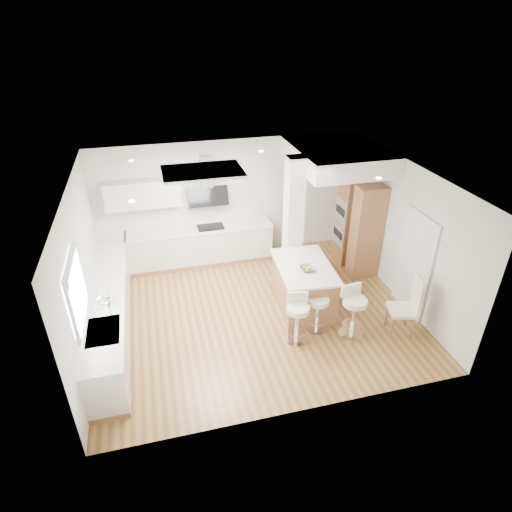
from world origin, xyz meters
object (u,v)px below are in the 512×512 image
object	(u,v)px
bar_stool_b	(317,307)
bar_stool_c	(353,309)
bar_stool_a	(297,316)
peninsula	(303,286)
dining_chair	(409,303)

from	to	relation	value
bar_stool_b	bar_stool_c	size ratio (longest dim) A/B	0.89
bar_stool_b	bar_stool_a	bearing A→B (deg)	177.94
peninsula	dining_chair	bearing A→B (deg)	-34.09
peninsula	bar_stool_c	distance (m)	1.20
dining_chair	bar_stool_a	bearing A→B (deg)	-173.09
peninsula	bar_stool_b	size ratio (longest dim) A/B	1.81
bar_stool_a	dining_chair	xyz separation A→B (m)	(2.02, -0.28, 0.11)
bar_stool_c	dining_chair	bearing A→B (deg)	-17.14
bar_stool_a	bar_stool_b	distance (m)	0.49
bar_stool_a	bar_stool_c	bearing A→B (deg)	7.35
bar_stool_a	bar_stool_b	size ratio (longest dim) A/B	1.06
bar_stool_b	dining_chair	world-z (taller)	dining_chair
peninsula	bar_stool_c	xyz separation A→B (m)	(0.57, -1.05, 0.09)
peninsula	bar_stool_b	xyz separation A→B (m)	(-0.01, -0.76, 0.03)
bar_stool_c	peninsula	bearing A→B (deg)	111.78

